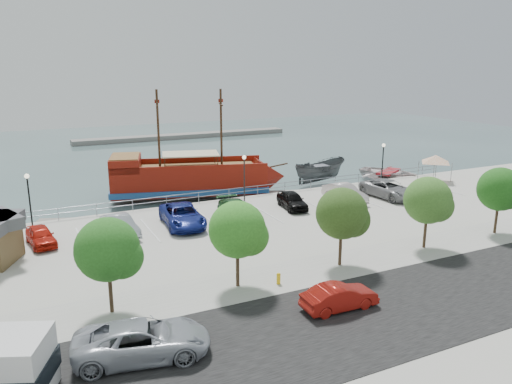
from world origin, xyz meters
name	(u,v)px	position (x,y,z in m)	size (l,w,h in m)	color
ground	(278,232)	(0.00, 0.00, -1.00)	(160.00, 160.00, 0.00)	#365252
land_slab	(501,360)	(0.00, -21.00, -0.60)	(100.00, 58.00, 1.20)	#B0AFA1
street	(421,301)	(0.00, -16.00, 0.01)	(100.00, 8.00, 0.04)	black
sidewalk	(353,262)	(0.00, -10.00, 0.01)	(100.00, 4.00, 0.05)	#9D9B94
seawall_railing	(239,192)	(0.00, 7.80, 0.53)	(50.00, 0.06, 1.00)	slate
far_shore	(185,136)	(10.00, 55.00, -0.60)	(40.00, 3.00, 0.80)	gray
pirate_ship	(202,178)	(-1.64, 13.30, 0.91)	(18.43, 9.49, 11.41)	maroon
patrol_boat	(320,173)	(12.08, 12.39, 0.32)	(2.56, 6.81, 2.63)	#484B4E
speedboat	(388,175)	(20.44, 10.57, -0.31)	(4.76, 6.66, 1.38)	beige
dock_west	(75,223)	(-14.68, 9.20, -0.82)	(6.38, 1.82, 0.36)	gray
dock_mid	(295,194)	(7.00, 9.20, -0.79)	(7.38, 2.11, 0.42)	gray
dock_east	(375,184)	(17.39, 9.20, -0.79)	(7.22, 2.06, 0.41)	#675E58
canopy_tent	(436,155)	(22.07, 5.09, 2.81)	(4.02, 4.02, 3.23)	slate
street_van	(142,340)	(-14.53, -14.69, 0.81)	(2.67, 5.80, 1.61)	#9EA3AD
street_sedan	(339,297)	(-4.40, -14.77, 0.67)	(1.42, 4.06, 1.34)	#A11710
fire_hydrant	(278,278)	(-5.80, -10.80, 0.39)	(0.25, 0.25, 0.71)	yellow
lamp_post_left	(28,191)	(-18.00, 6.50, 2.94)	(0.36, 0.36, 4.28)	black
lamp_post_mid	(244,170)	(0.00, 6.50, 2.94)	(0.36, 0.36, 4.28)	black
lamp_post_right	(383,156)	(16.00, 6.50, 2.94)	(0.36, 0.36, 4.28)	black
tree_b	(111,251)	(-14.85, -10.07, 3.30)	(3.30, 3.20, 5.00)	#473321
tree_c	(240,231)	(-7.85, -10.07, 3.30)	(3.30, 3.20, 5.00)	#473321
tree_d	(344,215)	(-0.85, -10.07, 3.30)	(3.30, 3.20, 5.00)	#473321
tree_e	(430,202)	(6.15, -10.07, 3.30)	(3.30, 3.20, 5.00)	#473321
tree_f	(502,191)	(13.15, -10.07, 3.30)	(3.30, 3.20, 5.00)	#473321
parked_car_a	(41,236)	(-17.61, 2.15, 0.67)	(1.57, 3.91, 1.33)	#B9190B
parked_car_b	(120,226)	(-12.23, 1.80, 0.75)	(1.59, 4.55, 1.50)	#A8ADB6
parked_car_c	(182,216)	(-7.41, 1.97, 0.83)	(2.76, 5.99, 1.66)	navy
parked_car_d	(237,210)	(-2.87, 1.60, 0.75)	(2.10, 5.17, 1.50)	#275E31
parked_car_e	(292,200)	(2.74, 2.46, 0.74)	(1.75, 4.34, 1.48)	black
parked_car_f	(345,193)	(8.20, 2.26, 0.81)	(1.71, 4.89, 1.61)	silver
parked_car_g	(389,189)	(12.80, 1.66, 0.83)	(2.74, 5.94, 1.65)	gray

